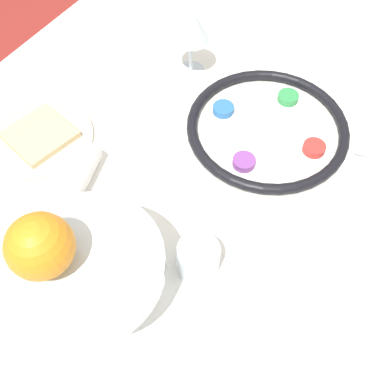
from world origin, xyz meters
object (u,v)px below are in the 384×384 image
seder_plate (267,129)px  fruit_stand (86,268)px  orange_fruit (40,246)px  bread_plate (41,137)px  napkin_roll (71,185)px  wine_glass (191,25)px  cup_mid (198,258)px

seder_plate → fruit_stand: size_ratio=1.42×
orange_fruit → bread_plate: 0.36m
fruit_stand → orange_fruit: orange_fruit is taller
orange_fruit → napkin_roll: size_ratio=0.51×
wine_glass → napkin_roll: (0.38, -0.01, -0.09)m
napkin_roll → wine_glass: bearing=178.5°
orange_fruit → napkin_roll: (-0.15, -0.12, -0.14)m
seder_plate → bread_plate: bearing=-56.8°
orange_fruit → bread_plate: orange_fruit is taller
cup_mid → napkin_roll: bearing=-91.2°
fruit_stand → seder_plate: bearing=169.9°
fruit_stand → wine_glass: bearing=-164.3°
wine_glass → seder_plate: bearing=70.3°
napkin_roll → bread_plate: bearing=-116.2°
bread_plate → cup_mid: cup_mid is taller
seder_plate → napkin_roll: napkin_roll is taller
fruit_stand → bread_plate: (-0.19, -0.28, -0.09)m
bread_plate → cup_mid: 0.40m
seder_plate → cup_mid: (0.31, 0.03, 0.01)m
fruit_stand → orange_fruit: bearing=-57.2°
orange_fruit → napkin_roll: orange_fruit is taller
seder_plate → bread_plate: 0.43m
fruit_stand → napkin_roll: bearing=-129.6°
bread_plate → cup_mid: (0.07, 0.39, 0.02)m
fruit_stand → napkin_roll: 0.21m
napkin_roll → seder_plate: bearing=142.9°
wine_glass → bread_plate: (0.31, -0.14, -0.11)m
wine_glass → fruit_stand: bearing=15.7°
wine_glass → orange_fruit: (0.53, 0.11, 0.05)m
fruit_stand → orange_fruit: size_ratio=2.52×
fruit_stand → bread_plate: bearing=-123.8°
orange_fruit → cup_mid: bearing=135.3°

